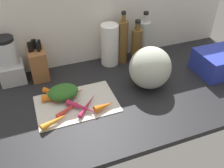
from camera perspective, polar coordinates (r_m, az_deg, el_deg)
name	(u,v)px	position (r cm, az deg, el deg)	size (l,w,h in cm)	color
ground_plane	(125,93)	(135.12, 3.10, -2.01)	(170.00, 80.00, 3.00)	black
wall_back	(102,13)	(150.82, -2.44, 16.22)	(170.00, 3.00, 60.00)	silver
cutting_board	(77,103)	(126.53, -8.22, -4.48)	(40.52, 26.79, 0.80)	beige
carrot_0	(59,96)	(129.02, -12.15, -2.84)	(3.41, 3.41, 17.42)	orange
carrot_1	(63,93)	(131.99, -11.40, -2.00)	(2.24, 2.24, 16.74)	orange
carrot_2	(55,121)	(116.60, -13.00, -8.28)	(3.11, 3.11, 14.37)	orange
carrot_3	(67,97)	(129.10, -10.47, -2.89)	(2.26, 2.26, 11.07)	#B2264C
carrot_4	(104,106)	(120.57, -1.79, -5.12)	(3.59, 3.59, 10.62)	orange
carrot_5	(70,107)	(122.25, -9.71, -5.39)	(2.51, 2.51, 16.57)	red
carrot_6	(53,93)	(132.54, -13.51, -1.95)	(3.02, 3.02, 11.76)	orange
carrot_7	(88,105)	(122.78, -5.67, -4.85)	(2.13, 2.13, 17.51)	#B2264C
carrot_8	(69,94)	(129.58, -9.85, -2.33)	(3.29, 3.29, 17.07)	red
carrot_9	(81,107)	(121.07, -7.10, -5.34)	(3.26, 3.26, 16.20)	#B2264C
carrot_greens_pile	(63,92)	(128.82, -11.27, -1.84)	(15.74, 12.11, 6.66)	#2D6023
winter_squash	(150,68)	(132.77, 8.81, 3.75)	(22.71, 21.77, 23.13)	#B2B7A8
knife_block	(38,63)	(145.45, -16.74, 4.64)	(9.35, 13.59, 23.03)	#915A33
blender_appliance	(10,63)	(146.28, -22.60, 4.47)	(13.53, 13.53, 26.75)	#B2B2B7
paper_towel_roll	(110,45)	(150.67, -0.52, 9.06)	(10.72, 10.72, 25.64)	white
bottle_0	(123,42)	(151.96, 2.53, 9.79)	(6.14, 6.14, 32.92)	brown
bottle_1	(136,45)	(154.68, 5.69, 9.09)	(6.57, 6.57, 27.32)	brown
bottle_2	(144,38)	(161.46, 7.43, 10.50)	(6.72, 6.72, 29.56)	silver
dish_rack	(222,61)	(159.98, 24.10, 4.80)	(29.84, 21.63, 13.07)	#2838AD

